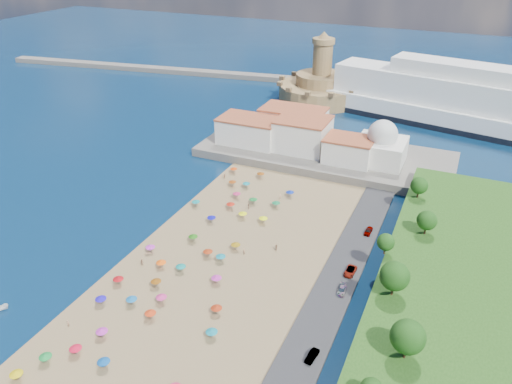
% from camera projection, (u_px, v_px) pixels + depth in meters
% --- Properties ---
extents(ground, '(700.00, 700.00, 0.00)m').
position_uv_depth(ground, '(202.00, 259.00, 126.07)').
color(ground, '#071938').
rests_on(ground, ground).
extents(terrace, '(90.00, 36.00, 3.00)m').
position_uv_depth(terrace, '(325.00, 154.00, 180.75)').
color(terrace, '#59544C').
rests_on(terrace, ground).
extents(jetty, '(18.00, 70.00, 2.40)m').
position_uv_depth(jetty, '(299.00, 117.00, 217.01)').
color(jetty, '#59544C').
rests_on(jetty, ground).
extents(breakwater, '(199.03, 34.77, 2.60)m').
position_uv_depth(breakwater, '(165.00, 70.00, 288.32)').
color(breakwater, '#59544C').
rests_on(breakwater, ground).
extents(waterfront_buildings, '(57.00, 29.00, 11.00)m').
position_uv_depth(waterfront_buildings, '(292.00, 132.00, 182.94)').
color(waterfront_buildings, silver).
rests_on(waterfront_buildings, terrace).
extents(domed_building, '(16.00, 16.00, 15.00)m').
position_uv_depth(domed_building, '(381.00, 146.00, 168.48)').
color(domed_building, silver).
rests_on(domed_building, terrace).
extents(fortress, '(40.00, 40.00, 32.40)m').
position_uv_depth(fortress, '(321.00, 87.00, 238.67)').
color(fortress, '#A57E52').
rests_on(fortress, ground).
extents(cruise_ship, '(148.69, 49.40, 32.17)m').
position_uv_depth(cruise_ship, '(472.00, 106.00, 203.68)').
color(cruise_ship, black).
rests_on(cruise_ship, ground).
extents(beach_parasols, '(33.30, 114.75, 2.20)m').
position_uv_depth(beach_parasols, '(169.00, 278.00, 115.74)').
color(beach_parasols, gray).
rests_on(beach_parasols, beach).
extents(beachgoers, '(32.13, 98.79, 1.86)m').
position_uv_depth(beachgoers, '(217.00, 235.00, 133.85)').
color(beachgoers, tan).
rests_on(beachgoers, beach).
extents(parked_cars, '(2.49, 74.44, 1.42)m').
position_uv_depth(parked_cars, '(338.00, 297.00, 111.02)').
color(parked_cars, gray).
rests_on(parked_cars, promenade).
extents(hillside_trees, '(14.85, 105.58, 8.07)m').
position_uv_depth(hillside_trees, '(396.00, 298.00, 97.24)').
color(hillside_trees, '#382314').
rests_on(hillside_trees, hillside).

